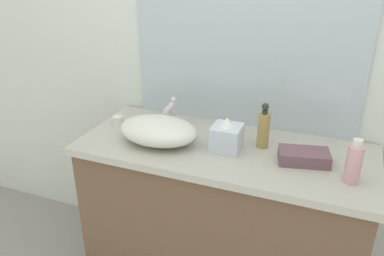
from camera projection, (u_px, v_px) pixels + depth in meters
name	position (u px, v px, depth m)	size (l,w,h in m)	color
bathroom_wall_rear	(243.00, 37.00, 1.93)	(6.00, 0.06, 2.60)	silver
vanity_counter	(221.00, 220.00, 2.01)	(1.38, 0.58, 0.85)	brown
wall_mirror_panel	(246.00, 28.00, 1.87)	(1.15, 0.01, 1.00)	#B2BCC6
sink_basin	(158.00, 130.00, 1.85)	(0.38, 0.27, 0.12)	silver
faucet	(172.00, 112.00, 1.97)	(0.03, 0.11, 0.17)	silver
soap_dispenser	(264.00, 128.00, 1.80)	(0.06, 0.06, 0.22)	#A48448
lotion_bottle	(354.00, 163.00, 1.53)	(0.06, 0.06, 0.19)	#D6989C
tissue_box	(227.00, 137.00, 1.78)	(0.13, 0.13, 0.16)	silver
candle_jar	(118.00, 120.00, 2.06)	(0.05, 0.05, 0.04)	silver
folded_hand_towel	(304.00, 157.00, 1.69)	(0.21, 0.12, 0.05)	#6B4B56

